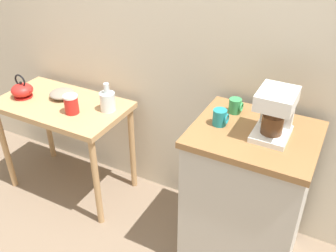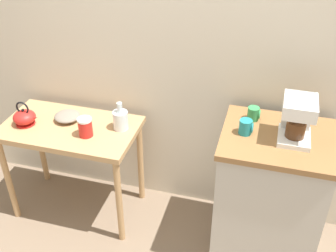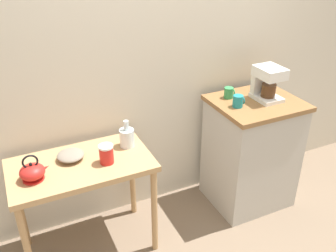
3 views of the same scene
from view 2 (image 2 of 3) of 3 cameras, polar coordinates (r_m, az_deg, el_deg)
ground_plane at (r=3.11m, az=-0.07°, el=-14.28°), size 8.00×8.00×0.00m
back_wall at (r=2.66m, az=4.68°, el=13.50°), size 4.40×0.10×2.80m
wooden_table at (r=2.96m, az=-13.25°, el=-1.68°), size 0.93×0.53×0.75m
kitchen_counter at (r=2.76m, az=13.70°, el=-9.34°), size 0.66×0.57×0.93m
bowl_stoneware at (r=2.96m, az=-13.75°, el=1.33°), size 0.18×0.18×0.06m
teakettle at (r=2.98m, az=-19.21°, el=1.16°), size 0.19×0.15×0.18m
glass_carafe_vase at (r=2.78m, az=-6.59°, el=0.90°), size 0.10×0.10×0.20m
canister_enamel at (r=2.75m, az=-11.40°, el=-0.20°), size 0.10×0.10×0.13m
coffee_maker at (r=2.42m, az=17.50°, el=1.26°), size 0.18×0.22×0.26m
mug_tall_green at (r=2.58m, az=11.76°, el=1.68°), size 0.08×0.07×0.08m
mug_dark_teal at (r=2.44m, az=10.72°, el=-0.13°), size 0.08×0.08×0.09m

